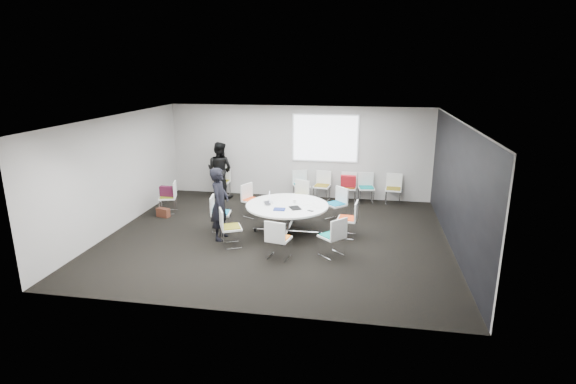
% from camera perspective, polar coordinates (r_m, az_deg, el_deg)
% --- Properties ---
extents(room_shell, '(8.08, 7.08, 2.88)m').
position_cam_1_polar(room_shell, '(10.38, -0.95, 1.56)').
color(room_shell, black).
rests_on(room_shell, ground).
extents(conference_table, '(1.98, 1.98, 0.73)m').
position_cam_1_polar(conference_table, '(10.84, -0.11, -2.72)').
color(conference_table, silver).
rests_on(conference_table, ground).
extents(projection_screen, '(1.90, 0.03, 1.35)m').
position_cam_1_polar(projection_screen, '(13.56, 4.75, 6.81)').
color(projection_screen, white).
rests_on(projection_screen, room_shell).
extents(chair_ring_a, '(0.49, 0.50, 0.88)m').
position_cam_1_polar(chair_ring_a, '(10.78, 7.54, -4.28)').
color(chair_ring_a, silver).
rests_on(chair_ring_a, ground).
extents(chair_ring_b, '(0.64, 0.64, 0.88)m').
position_cam_1_polar(chair_ring_b, '(11.87, 6.08, -2.35)').
color(chair_ring_b, silver).
rests_on(chair_ring_b, ground).
extents(chair_ring_c, '(0.60, 0.60, 0.88)m').
position_cam_1_polar(chair_ring_c, '(12.49, 1.35, -1.34)').
color(chair_ring_c, silver).
rests_on(chair_ring_c, ground).
extents(chair_ring_d, '(0.60, 0.61, 0.88)m').
position_cam_1_polar(chair_ring_d, '(12.17, -4.54, -1.84)').
color(chair_ring_d, silver).
rests_on(chair_ring_d, ground).
extents(chair_ring_e, '(0.51, 0.52, 0.88)m').
position_cam_1_polar(chair_ring_e, '(11.22, -8.54, -3.51)').
color(chair_ring_e, silver).
rests_on(chair_ring_e, ground).
extents(chair_ring_f, '(0.60, 0.61, 0.88)m').
position_cam_1_polar(chair_ring_f, '(10.22, -7.29, -5.40)').
color(chair_ring_f, silver).
rests_on(chair_ring_f, ground).
extents(chair_ring_g, '(0.54, 0.53, 0.88)m').
position_cam_1_polar(chair_ring_g, '(9.51, -1.21, -6.92)').
color(chair_ring_g, silver).
rests_on(chair_ring_g, ground).
extents(chair_ring_h, '(0.64, 0.64, 0.88)m').
position_cam_1_polar(chair_ring_h, '(9.69, 5.62, -6.56)').
color(chair_ring_h, silver).
rests_on(chair_ring_h, ground).
extents(chair_back_a, '(0.61, 0.60, 0.88)m').
position_cam_1_polar(chair_back_a, '(13.65, 1.71, 0.15)').
color(chair_back_a, silver).
rests_on(chair_back_a, ground).
extents(chair_back_b, '(0.53, 0.52, 0.88)m').
position_cam_1_polar(chair_back_b, '(13.61, 4.32, 0.06)').
color(chair_back_b, silver).
rests_on(chair_back_b, ground).
extents(chair_back_c, '(0.47, 0.46, 0.88)m').
position_cam_1_polar(chair_back_c, '(13.52, 7.65, -0.14)').
color(chair_back_c, silver).
rests_on(chair_back_c, ground).
extents(chair_back_d, '(0.52, 0.51, 0.88)m').
position_cam_1_polar(chair_back_d, '(13.55, 9.87, -0.19)').
color(chair_back_d, silver).
rests_on(chair_back_d, ground).
extents(chair_back_e, '(0.50, 0.49, 0.88)m').
position_cam_1_polar(chair_back_e, '(13.58, 13.20, -0.35)').
color(chair_back_e, silver).
rests_on(chair_back_e, ground).
extents(chair_spare_left, '(0.56, 0.57, 0.88)m').
position_cam_1_polar(chair_spare_left, '(12.85, -14.92, -1.38)').
color(chair_spare_left, silver).
rests_on(chair_spare_left, ground).
extents(chair_person_back, '(0.47, 0.45, 0.88)m').
position_cam_1_polar(chair_person_back, '(14.22, -8.37, 0.63)').
color(chair_person_back, silver).
rests_on(chair_person_back, ground).
extents(person_main, '(0.43, 0.64, 1.71)m').
position_cam_1_polar(person_main, '(10.52, -8.66, -1.50)').
color(person_main, black).
rests_on(person_main, ground).
extents(person_back, '(0.97, 0.83, 1.73)m').
position_cam_1_polar(person_back, '(13.93, -8.67, 2.79)').
color(person_back, black).
rests_on(person_back, ground).
extents(laptop, '(0.32, 0.38, 0.03)m').
position_cam_1_polar(laptop, '(10.86, -2.42, -1.41)').
color(laptop, '#333338').
rests_on(laptop, conference_table).
extents(laptop_lid, '(0.08, 0.30, 0.22)m').
position_cam_1_polar(laptop_lid, '(10.95, -2.35, -0.62)').
color(laptop_lid, silver).
rests_on(laptop_lid, conference_table).
extents(notebook_black, '(0.33, 0.37, 0.02)m').
position_cam_1_polar(notebook_black, '(10.49, 0.91, -2.03)').
color(notebook_black, black).
rests_on(notebook_black, conference_table).
extents(tablet_folio, '(0.27, 0.21, 0.03)m').
position_cam_1_polar(tablet_folio, '(10.38, -1.10, -2.20)').
color(tablet_folio, navy).
rests_on(tablet_folio, conference_table).
extents(papers_right, '(0.36, 0.36, 0.00)m').
position_cam_1_polar(papers_right, '(10.87, 2.35, -1.44)').
color(papers_right, white).
rests_on(papers_right, conference_table).
extents(papers_front, '(0.33, 0.25, 0.00)m').
position_cam_1_polar(papers_front, '(10.63, 3.69, -1.86)').
color(papers_front, white).
rests_on(papers_front, conference_table).
extents(cup, '(0.08, 0.08, 0.09)m').
position_cam_1_polar(cup, '(10.87, 0.85, -1.19)').
color(cup, white).
rests_on(cup, conference_table).
extents(phone, '(0.16, 0.12, 0.01)m').
position_cam_1_polar(phone, '(10.31, 2.89, -2.40)').
color(phone, black).
rests_on(phone, conference_table).
extents(maroon_bag, '(0.41, 0.16, 0.28)m').
position_cam_1_polar(maroon_bag, '(12.76, -15.09, 0.10)').
color(maroon_bag, '#48132A').
rests_on(maroon_bag, chair_spare_left).
extents(brown_bag, '(0.39, 0.26, 0.24)m').
position_cam_1_polar(brown_bag, '(12.59, -15.57, -2.53)').
color(brown_bag, '#4A2417').
rests_on(brown_bag, ground).
extents(red_jacket, '(0.45, 0.19, 0.36)m').
position_cam_1_polar(red_jacket, '(13.19, 7.67, 1.37)').
color(red_jacket, '#A5141C').
rests_on(red_jacket, chair_back_c).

